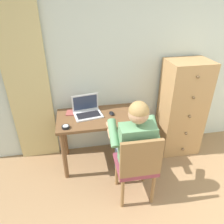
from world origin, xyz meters
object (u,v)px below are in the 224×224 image
(laptop, at_px, (87,111))
(chair, at_px, (137,165))
(person_seated, at_px, (133,140))
(coffee_mug, at_px, (137,116))
(desk, at_px, (103,124))
(desk_clock, at_px, (66,127))
(dresser, at_px, (182,109))
(notebook_pad, at_px, (75,113))
(computer_mouse, at_px, (112,113))

(laptop, bearing_deg, chair, -60.16)
(person_seated, xyz_separation_m, coffee_mug, (0.14, 0.34, 0.09))
(desk, xyz_separation_m, coffee_mug, (0.40, -0.17, 0.16))
(desk, distance_m, desk_clock, 0.51)
(dresser, xyz_separation_m, notebook_pad, (-1.47, 0.06, 0.06))
(dresser, xyz_separation_m, coffee_mug, (-0.72, -0.25, 0.10))
(person_seated, height_order, laptop, person_seated)
(person_seated, bearing_deg, desk, 116.92)
(chair, xyz_separation_m, laptop, (-0.44, 0.77, 0.28))
(person_seated, relative_size, computer_mouse, 12.05)
(desk, distance_m, laptop, 0.26)
(person_seated, relative_size, desk_clock, 13.39)
(notebook_pad, bearing_deg, person_seated, -38.54)
(person_seated, distance_m, desk_clock, 0.78)
(computer_mouse, xyz_separation_m, notebook_pad, (-0.46, 0.13, -0.01))
(desk, xyz_separation_m, chair, (0.26, -0.69, -0.11))
(chair, bearing_deg, desk, 110.33)
(desk, distance_m, chair, 0.75)
(coffee_mug, bearing_deg, dresser, 19.11)
(coffee_mug, bearing_deg, desk_clock, -177.93)
(person_seated, height_order, coffee_mug, person_seated)
(desk, bearing_deg, chair, -69.67)
(coffee_mug, bearing_deg, desk, 157.40)
(dresser, bearing_deg, computer_mouse, -176.06)
(person_seated, relative_size, laptop, 3.20)
(desk, bearing_deg, desk_clock, -156.64)
(dresser, relative_size, chair, 1.52)
(notebook_pad, relative_size, coffee_mug, 1.75)
(dresser, bearing_deg, coffee_mug, -160.89)
(person_seated, distance_m, computer_mouse, 0.55)
(chair, bearing_deg, laptop, 119.84)
(chair, relative_size, notebook_pad, 4.22)
(person_seated, bearing_deg, computer_mouse, 105.19)
(computer_mouse, bearing_deg, person_seated, -82.05)
(dresser, bearing_deg, desk, -175.70)
(dresser, bearing_deg, notebook_pad, 177.79)
(desk_clock, bearing_deg, chair, -34.82)
(dresser, distance_m, laptop, 1.31)
(dresser, height_order, laptop, dresser)
(person_seated, xyz_separation_m, notebook_pad, (-0.61, 0.65, 0.05))
(computer_mouse, height_order, coffee_mug, coffee_mug)
(person_seated, distance_m, notebook_pad, 0.89)
(dresser, distance_m, coffee_mug, 0.77)
(laptop, relative_size, notebook_pad, 1.79)
(computer_mouse, bearing_deg, dresser, -3.30)
(chair, height_order, notebook_pad, chair)
(desk, distance_m, coffee_mug, 0.46)
(coffee_mug, bearing_deg, notebook_pad, 157.60)
(dresser, xyz_separation_m, chair, (-0.87, -0.78, -0.18))
(desk, distance_m, computer_mouse, 0.18)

